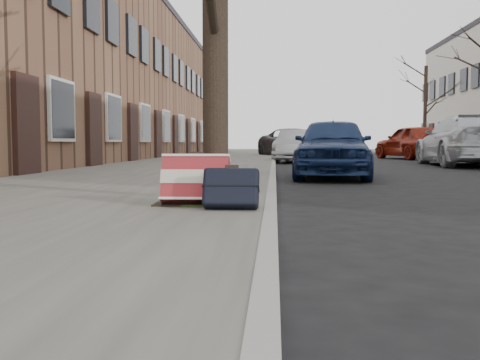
# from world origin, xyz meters

# --- Properties ---
(ground) EXTENTS (120.00, 120.00, 0.00)m
(ground) POSITION_xyz_m (0.00, 0.00, 0.00)
(ground) COLOR black
(ground) RESTS_ON ground
(near_sidewalk) EXTENTS (5.00, 70.00, 0.12)m
(near_sidewalk) POSITION_xyz_m (-3.70, 15.00, 0.06)
(near_sidewalk) COLOR slate
(near_sidewalk) RESTS_ON ground
(house_near) EXTENTS (6.80, 40.00, 7.00)m
(house_near) POSITION_xyz_m (-9.60, 16.00, 3.50)
(house_near) COLOR brown
(house_near) RESTS_ON ground
(dirt_patch) EXTENTS (0.85, 0.85, 0.02)m
(dirt_patch) POSITION_xyz_m (-2.00, 1.20, 0.13)
(dirt_patch) COLOR black
(dirt_patch) RESTS_ON near_sidewalk
(suitcase_red) EXTENTS (0.66, 0.37, 0.51)m
(suitcase_red) POSITION_xyz_m (-2.00, 0.90, 0.37)
(suitcase_red) COLOR maroon
(suitcase_red) RESTS_ON near_sidewalk
(suitcase_navy) EXTENTS (0.53, 0.32, 0.41)m
(suitcase_navy) POSITION_xyz_m (-1.62, 0.61, 0.32)
(suitcase_navy) COLOR black
(suitcase_navy) RESTS_ON near_sidewalk
(car_near_front) EXTENTS (1.96, 3.98, 1.31)m
(car_near_front) POSITION_xyz_m (0.03, 7.17, 0.65)
(car_near_front) COLOR navy
(car_near_front) RESTS_ON ground
(car_near_mid) EXTENTS (1.98, 3.99, 1.26)m
(car_near_mid) POSITION_xyz_m (-0.34, 16.11, 0.63)
(car_near_mid) COLOR #B7BBC0
(car_near_mid) RESTS_ON ground
(car_near_back) EXTENTS (3.92, 5.78, 1.47)m
(car_near_back) POSITION_xyz_m (-0.29, 22.59, 0.73)
(car_near_back) COLOR #35353A
(car_near_back) RESTS_ON ground
(car_far_front) EXTENTS (2.53, 5.56, 1.58)m
(car_far_front) POSITION_xyz_m (4.86, 13.24, 0.79)
(car_far_front) COLOR #B7BAC0
(car_far_front) RESTS_ON ground
(car_far_back) EXTENTS (2.93, 4.87, 1.55)m
(car_far_back) POSITION_xyz_m (4.97, 20.18, 0.77)
(car_far_back) COLOR maroon
(car_far_back) RESTS_ON ground
(tree_far_c) EXTENTS (0.20, 0.20, 4.92)m
(tree_far_c) POSITION_xyz_m (7.20, 26.40, 2.58)
(tree_far_c) COLOR black
(tree_far_c) RESTS_ON far_sidewalk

